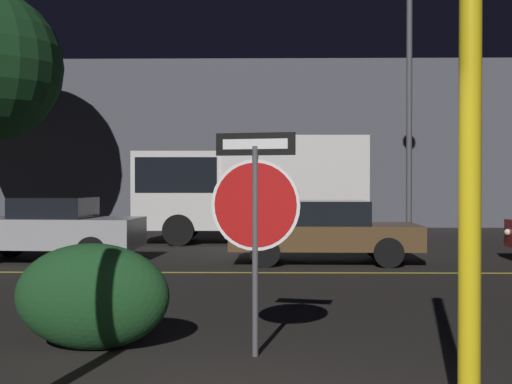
% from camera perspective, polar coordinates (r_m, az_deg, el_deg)
% --- Properties ---
extents(road_center_stripe, '(32.44, 0.12, 0.01)m').
position_cam_1_polar(road_center_stripe, '(13.45, -0.44, -6.46)').
color(road_center_stripe, gold).
rests_on(road_center_stripe, ground_plane).
extents(stop_sign, '(0.87, 0.22, 2.18)m').
position_cam_1_polar(stop_sign, '(6.92, -0.06, -0.96)').
color(stop_sign, '#4C4C51').
rests_on(stop_sign, ground_plane).
extents(yellow_pole_right, '(0.15, 0.15, 3.57)m').
position_cam_1_polar(yellow_pole_right, '(5.03, 16.74, 1.76)').
color(yellow_pole_right, yellow).
rests_on(yellow_pole_right, ground_plane).
extents(hedge_bush_1, '(1.57, 0.73, 1.08)m').
position_cam_1_polar(hedge_bush_1, '(7.47, -12.97, -8.15)').
color(hedge_bush_1, '#19421E').
rests_on(hedge_bush_1, ground_plane).
extents(passing_car_1, '(4.06, 2.00, 1.37)m').
position_cam_1_polar(passing_car_1, '(15.96, -16.17, -2.85)').
color(passing_car_1, '#9E9EA3').
rests_on(passing_car_1, ground_plane).
extents(passing_car_2, '(4.09, 2.05, 1.31)m').
position_cam_1_polar(passing_car_2, '(15.17, 5.57, -3.14)').
color(passing_car_2, brown).
rests_on(passing_car_2, ground_plane).
extents(delivery_truck, '(6.45, 2.66, 2.97)m').
position_cam_1_polar(delivery_truck, '(20.19, -0.68, 0.57)').
color(delivery_truck, silver).
rests_on(delivery_truck, ground_plane).
extents(street_lamp, '(0.48, 0.48, 7.97)m').
position_cam_1_polar(street_lamp, '(20.41, 12.17, 10.56)').
color(street_lamp, '#4C4C51').
rests_on(street_lamp, ground_plane).
extents(building_backdrop, '(23.02, 4.04, 6.36)m').
position_cam_1_polar(building_backdrop, '(28.90, -2.60, 3.71)').
color(building_backdrop, '#4C4C56').
rests_on(building_backdrop, ground_plane).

